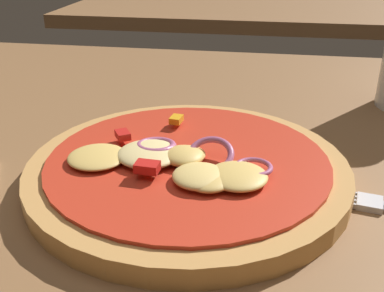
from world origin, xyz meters
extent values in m
cube|color=brown|center=(0.00, 0.00, 0.02)|extent=(1.35, 0.91, 0.03)
cylinder|color=tan|center=(0.05, 0.03, 0.04)|extent=(0.26, 0.26, 0.02)
cylinder|color=red|center=(0.05, 0.03, 0.05)|extent=(0.22, 0.22, 0.00)
ellipsoid|color=#E5BC60|center=(0.07, -0.01, 0.05)|extent=(0.03, 0.03, 0.01)
ellipsoid|color=#E5BC60|center=(0.05, 0.03, 0.05)|extent=(0.03, 0.03, 0.01)
ellipsoid|color=#E5BC60|center=(-0.02, 0.01, 0.05)|extent=(0.05, 0.05, 0.01)
ellipsoid|color=#E5BC60|center=(0.05, 0.02, 0.06)|extent=(0.03, 0.03, 0.01)
ellipsoid|color=#F4DB8E|center=(0.02, 0.02, 0.06)|extent=(0.05, 0.05, 0.01)
ellipsoid|color=#E5BC60|center=(0.09, 0.00, 0.06)|extent=(0.04, 0.04, 0.01)
ellipsoid|color=#EFCC72|center=(0.07, -0.01, 0.06)|extent=(0.04, 0.04, 0.01)
torus|color=#B25984|center=(0.07, 0.03, 0.06)|extent=(0.04, 0.04, 0.02)
torus|color=#B25984|center=(0.02, 0.03, 0.06)|extent=(0.04, 0.04, 0.01)
torus|color=#B25984|center=(0.10, 0.01, 0.06)|extent=(0.04, 0.04, 0.00)
cube|color=orange|center=(0.03, 0.09, 0.06)|extent=(0.01, 0.02, 0.01)
cube|color=red|center=(0.03, -0.01, 0.06)|extent=(0.02, 0.01, 0.01)
cube|color=red|center=(-0.01, 0.05, 0.06)|extent=(0.02, 0.02, 0.01)
cube|color=silver|center=(0.19, 0.01, 0.03)|extent=(0.02, 0.02, 0.01)
cube|color=silver|center=(0.16, 0.03, 0.03)|extent=(0.03, 0.01, 0.00)
cube|color=silver|center=(0.16, 0.02, 0.03)|extent=(0.03, 0.01, 0.00)
cube|color=silver|center=(0.16, 0.02, 0.03)|extent=(0.03, 0.01, 0.00)
cube|color=silver|center=(0.16, 0.01, 0.03)|extent=(0.03, 0.01, 0.00)
cube|color=brown|center=(0.00, 1.04, 0.02)|extent=(0.85, 0.60, 0.03)
camera|label=1|loc=(0.11, -0.28, 0.21)|focal=42.42mm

